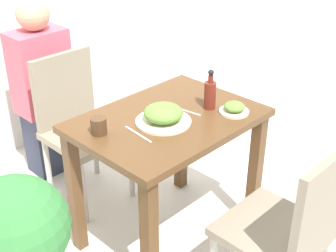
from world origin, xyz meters
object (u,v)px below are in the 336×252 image
Objects in this scene: person_figure at (43,90)px; sauce_bottle at (210,93)px; drink_cup at (99,126)px; chair_near at (291,227)px; food_plate at (163,115)px; chair_far at (78,121)px; potted_plant_left at (20,247)px; side_plate at (234,108)px.

sauce_bottle is at bearing -75.88° from person_figure.
drink_cup is 0.07× the size of person_figure.
chair_near is 3.33× the size of food_plate.
chair_far is 0.76m from food_plate.
sauce_bottle is 1.19m from person_figure.
drink_cup is 0.10× the size of potted_plant_left.
sauce_bottle reaches higher than chair_near.
food_plate is 1.29× the size of sauce_bottle.
person_figure is at bearing 73.72° from drink_cup.
sauce_bottle reaches higher than food_plate.
person_figure reaches higher than food_plate.
drink_cup is at bearing 161.20° from sauce_bottle.
sauce_bottle is at bearing -11.27° from food_plate.
drink_cup is at bearing -106.28° from person_figure.
side_plate is 0.13× the size of person_figure.
food_plate reaches higher than side_plate.
potted_plant_left is (-1.14, 0.15, -0.25)m from side_plate.
potted_plant_left reaches higher than side_plate.
sauce_bottle is at bearing 109.58° from side_plate.
side_plate is at bearing -75.33° from person_figure.
side_plate is 0.18× the size of potted_plant_left.
chair_far is (-0.06, 1.41, 0.00)m from chair_near.
potted_plant_left is at bearing -38.19° from chair_near.
chair_near is at bearing -88.43° from person_figure.
potted_plant_left is (-0.86, 0.68, 0.02)m from chair_near.
drink_cup is 0.59m from sauce_bottle.
food_plate is 3.38× the size of drink_cup.
chair_near is 0.95m from drink_cup.
sauce_bottle is at bearing -68.67° from chair_far.
chair_near reaches higher than potted_plant_left.
sauce_bottle is at bearing -18.80° from drink_cup.
side_plate is 1.31m from person_figure.
potted_plant_left is 1.37m from person_figure.
chair_far reaches higher than food_plate.
chair_far is 1.08× the size of potted_plant_left.
chair_near reaches higher than side_plate.
food_plate is 0.23× the size of person_figure.
food_plate is 0.33× the size of potted_plant_left.
chair_near is at bearing -117.68° from side_plate.
food_plate reaches higher than drink_cup.
sauce_bottle reaches higher than potted_plant_left.
drink_cup is at bearing 154.39° from food_plate.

